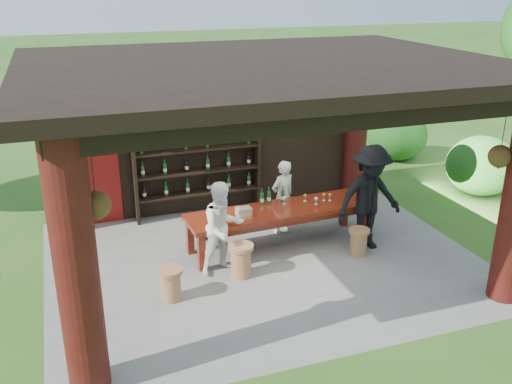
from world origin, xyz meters
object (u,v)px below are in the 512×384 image
object	(u,v)px
guest_woman	(223,228)
napkin_basket	(244,211)
wine_shelf	(197,161)
stool_near_right	(359,241)
stool_near_left	(241,260)
guest_man	(369,198)
host	(283,197)
tasting_table	(279,215)
stool_far_left	(171,283)

from	to	relation	value
guest_woman	napkin_basket	size ratio (longest dim) A/B	6.18
wine_shelf	guest_woman	world-z (taller)	wine_shelf
stool_near_right	guest_woman	world-z (taller)	guest_woman
stool_near_left	guest_man	bearing A→B (deg)	5.69
stool_near_right	napkin_basket	world-z (taller)	napkin_basket
host	guest_man	bearing A→B (deg)	116.71
tasting_table	stool_far_left	world-z (taller)	tasting_table
wine_shelf	stool_far_left	size ratio (longest dim) A/B	5.03
host	stool_near_right	bearing A→B (deg)	104.75
host	stool_far_left	bearing A→B (deg)	15.74
stool_far_left	host	bearing A→B (deg)	34.62
stool_far_left	guest_man	xyz separation A→B (m)	(3.78, 0.60, 0.71)
stool_near_left	stool_near_right	size ratio (longest dim) A/B	1.14
stool_far_left	guest_woman	bearing A→B (deg)	30.69
host	napkin_basket	xyz separation A→B (m)	(-1.01, -0.64, 0.09)
tasting_table	stool_near_right	size ratio (longest dim) A/B	6.96
host	guest_woman	world-z (taller)	guest_woman
wine_shelf	napkin_basket	world-z (taller)	wine_shelf
guest_man	napkin_basket	xyz separation A→B (m)	(-2.21, 0.54, -0.17)
wine_shelf	stool_near_right	xyz separation A→B (m)	(2.25, -2.82, -0.90)
stool_far_left	wine_shelf	bearing A→B (deg)	68.84
tasting_table	napkin_basket	bearing A→B (deg)	-174.70
stool_far_left	tasting_table	bearing A→B (deg)	27.81
wine_shelf	guest_man	distance (m)	3.65
stool_near_right	stool_far_left	xyz separation A→B (m)	(-3.50, -0.39, 0.01)
stool_near_right	guest_man	size ratio (longest dim) A/B	0.25
wine_shelf	stool_far_left	distance (m)	3.55
napkin_basket	stool_near_right	bearing A→B (deg)	-21.09
napkin_basket	tasting_table	bearing A→B (deg)	5.30
napkin_basket	guest_woman	bearing A→B (deg)	-135.89
wine_shelf	stool_far_left	bearing A→B (deg)	-111.16
stool_near_left	napkin_basket	size ratio (longest dim) A/B	2.20
stool_near_right	napkin_basket	size ratio (longest dim) A/B	1.93
tasting_table	napkin_basket	size ratio (longest dim) A/B	13.45
stool_near_right	stool_far_left	distance (m)	3.52
host	napkin_basket	distance (m)	1.20
wine_shelf	guest_man	xyz separation A→B (m)	(2.54, -2.61, -0.18)
wine_shelf	stool_near_left	world-z (taller)	wine_shelf
wine_shelf	host	bearing A→B (deg)	-47.09
host	stool_near_left	bearing A→B (deg)	28.52
wine_shelf	napkin_basket	bearing A→B (deg)	-81.08
host	guest_man	xyz separation A→B (m)	(1.21, -1.18, 0.26)
tasting_table	guest_woman	distance (m)	1.38
stool_near_left	host	bearing A→B (deg)	47.40
stool_near_left	napkin_basket	world-z (taller)	napkin_basket
tasting_table	napkin_basket	xyz separation A→B (m)	(-0.70, -0.07, 0.19)
tasting_table	host	world-z (taller)	host
tasting_table	stool_near_right	xyz separation A→B (m)	(1.22, -0.81, -0.37)
tasting_table	stool_near_right	distance (m)	1.51
stool_near_left	guest_man	world-z (taller)	guest_man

